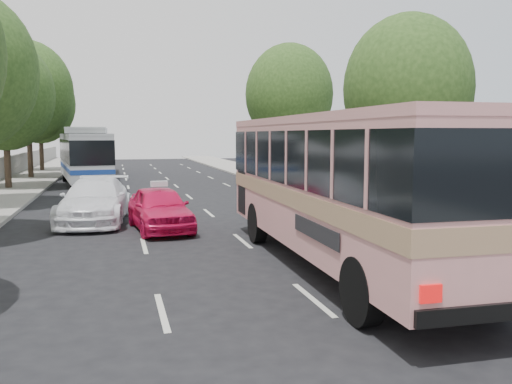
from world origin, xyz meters
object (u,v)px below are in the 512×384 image
object	(u,v)px
pink_bus	(343,174)
white_pickup	(95,201)
tour_coach_front	(84,154)
tour_coach_rear	(90,147)
pink_taxi	(160,208)

from	to	relation	value
pink_bus	white_pickup	world-z (taller)	pink_bus
pink_bus	tour_coach_front	size ratio (longest dim) A/B	1.03
tour_coach_front	tour_coach_rear	distance (m)	8.42
pink_bus	tour_coach_rear	world-z (taller)	tour_coach_rear
pink_taxi	white_pickup	size ratio (longest dim) A/B	0.79
pink_bus	white_pickup	xyz separation A→B (m)	(-5.97, 8.43, -1.45)
white_pickup	tour_coach_front	distance (m)	15.19
pink_taxi	tour_coach_rear	distance (m)	25.93
pink_bus	tour_coach_front	distance (m)	24.58
pink_taxi	tour_coach_front	xyz separation A→B (m)	(-3.26, 17.26, 1.21)
pink_taxi	white_pickup	distance (m)	3.04
pink_taxi	tour_coach_rear	size ratio (longest dim) A/B	0.35
white_pickup	pink_taxi	bearing A→B (deg)	-38.65
pink_bus	tour_coach_rear	xyz separation A→B (m)	(-7.09, 31.94, -0.03)
tour_coach_front	tour_coach_rear	xyz separation A→B (m)	(-0.00, 8.41, 0.27)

